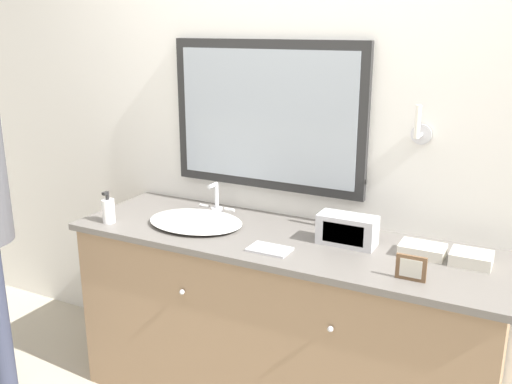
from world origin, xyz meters
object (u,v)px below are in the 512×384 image
at_px(picture_frame, 411,268).
at_px(sink_basin, 196,221).
at_px(appliance_box, 347,230).
at_px(soap_bottle, 108,210).

bearing_deg(picture_frame, sink_basin, 171.61).
distance_m(appliance_box, picture_frame, 0.41).
height_order(soap_bottle, picture_frame, soap_bottle).
height_order(appliance_box, picture_frame, appliance_box).
xyz_separation_m(soap_bottle, appliance_box, (1.13, 0.26, 0.00)).
xyz_separation_m(sink_basin, picture_frame, (1.07, -0.16, 0.03)).
relative_size(sink_basin, picture_frame, 4.13).
xyz_separation_m(sink_basin, soap_bottle, (-0.40, -0.17, 0.04)).
bearing_deg(picture_frame, appliance_box, 144.34).
relative_size(sink_basin, appliance_box, 1.86).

